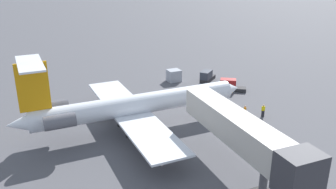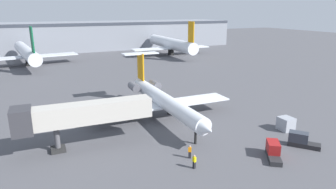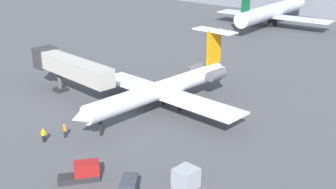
% 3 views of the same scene
% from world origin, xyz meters
% --- Properties ---
extents(ground_plane, '(400.00, 400.00, 0.10)m').
position_xyz_m(ground_plane, '(0.00, 0.00, -0.05)').
color(ground_plane, '#4C4C51').
extents(regional_jet, '(24.03, 28.74, 9.57)m').
position_xyz_m(regional_jet, '(0.36, 6.33, 3.26)').
color(regional_jet, silver).
rests_on(regional_jet, ground_plane).
extents(jet_bridge, '(17.46, 3.44, 6.26)m').
position_xyz_m(jet_bridge, '(-14.13, 0.30, 4.57)').
color(jet_bridge, '#B7B2A8').
rests_on(jet_bridge, ground_plane).
extents(ground_crew_marshaller, '(0.31, 0.43, 1.69)m').
position_xyz_m(ground_crew_marshaller, '(-3.05, -10.72, 0.86)').
color(ground_crew_marshaller, black).
rests_on(ground_crew_marshaller, ground_plane).
extents(ground_crew_loader, '(0.47, 0.41, 1.69)m').
position_xyz_m(ground_crew_loader, '(-2.34, -8.35, 0.86)').
color(ground_crew_loader, black).
rests_on(ground_crew_loader, ground_plane).
extents(baggage_tug_lead, '(3.40, 4.10, 1.90)m').
position_xyz_m(baggage_tug_lead, '(7.07, -12.45, 0.84)').
color(baggage_tug_lead, '#262628').
rests_on(baggage_tug_lead, ground_plane).
extents(cargo_container_uld, '(1.96, 2.10, 1.97)m').
position_xyz_m(cargo_container_uld, '(15.11, -6.55, 0.99)').
color(cargo_container_uld, '#999EA8').
rests_on(cargo_container_uld, ground_plane).
extents(parked_airliner_west_end, '(31.79, 37.46, 13.20)m').
position_xyz_m(parked_airliner_west_end, '(-19.76, 68.73, 4.19)').
color(parked_airliner_west_end, silver).
rests_on(parked_airliner_west_end, ground_plane).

